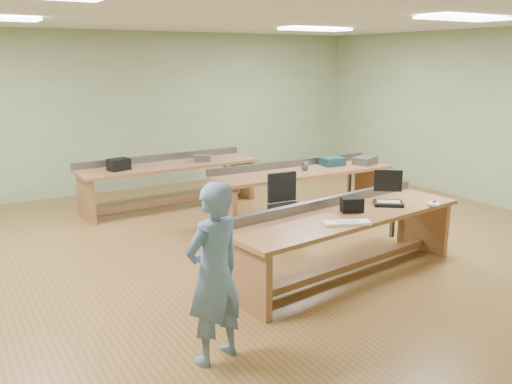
% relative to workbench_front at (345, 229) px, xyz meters
% --- Properties ---
extents(floor, '(10.00, 10.00, 0.00)m').
position_rel_workbench_front_xyz_m(floor, '(-0.75, 1.51, -0.56)').
color(floor, brown).
rests_on(floor, ground).
extents(ceiling, '(10.00, 10.00, 0.00)m').
position_rel_workbench_front_xyz_m(ceiling, '(-0.75, 1.51, 2.44)').
color(ceiling, silver).
rests_on(ceiling, wall_back).
extents(wall_back, '(10.00, 0.04, 3.00)m').
position_rel_workbench_front_xyz_m(wall_back, '(-0.75, 5.51, 0.94)').
color(wall_back, '#94AC82').
rests_on(wall_back, floor).
extents(wall_front, '(10.00, 0.04, 3.00)m').
position_rel_workbench_front_xyz_m(wall_front, '(-0.75, -2.49, 0.94)').
color(wall_front, '#94AC82').
rests_on(wall_front, floor).
extents(wall_right, '(0.04, 8.00, 3.00)m').
position_rel_workbench_front_xyz_m(wall_right, '(4.25, 1.51, 0.94)').
color(wall_right, '#94AC82').
rests_on(wall_right, floor).
extents(fluor_panels, '(6.20, 3.50, 0.03)m').
position_rel_workbench_front_xyz_m(fluor_panels, '(-0.75, 1.51, 2.41)').
color(fluor_panels, white).
rests_on(fluor_panels, ceiling).
extents(workbench_front, '(3.22, 1.23, 0.86)m').
position_rel_workbench_front_xyz_m(workbench_front, '(0.00, 0.00, 0.00)').
color(workbench_front, '#A06843').
rests_on(workbench_front, floor).
extents(workbench_mid, '(3.05, 0.85, 0.86)m').
position_rel_workbench_front_xyz_m(workbench_mid, '(1.02, 2.30, -0.00)').
color(workbench_mid, '#A06843').
rests_on(workbench_mid, floor).
extents(workbench_back, '(3.12, 0.95, 0.86)m').
position_rel_workbench_front_xyz_m(workbench_back, '(-0.61, 3.91, -0.00)').
color(workbench_back, '#A06843').
rests_on(workbench_back, floor).
extents(person, '(0.65, 0.51, 1.55)m').
position_rel_workbench_front_xyz_m(person, '(-2.15, -0.91, 0.21)').
color(person, slate).
rests_on(person, floor).
extents(laptop_base, '(0.44, 0.43, 0.04)m').
position_rel_workbench_front_xyz_m(laptop_base, '(0.69, 0.02, 0.21)').
color(laptop_base, black).
rests_on(laptop_base, workbench_front).
extents(laptop_screen, '(0.28, 0.22, 0.27)m').
position_rel_workbench_front_xyz_m(laptop_screen, '(0.78, 0.13, 0.46)').
color(laptop_screen, black).
rests_on(laptop_screen, laptop_base).
extents(keyboard, '(0.53, 0.35, 0.03)m').
position_rel_workbench_front_xyz_m(keyboard, '(-0.26, -0.34, 0.20)').
color(keyboard, white).
rests_on(keyboard, workbench_front).
extents(trackball_mouse, '(0.15, 0.18, 0.07)m').
position_rel_workbench_front_xyz_m(trackball_mouse, '(1.10, -0.32, 0.22)').
color(trackball_mouse, white).
rests_on(trackball_mouse, workbench_front).
extents(camera_bag, '(0.29, 0.25, 0.17)m').
position_rel_workbench_front_xyz_m(camera_bag, '(0.10, 0.01, 0.27)').
color(camera_bag, black).
rests_on(camera_bag, workbench_front).
extents(task_chair, '(0.55, 0.55, 0.96)m').
position_rel_workbench_front_xyz_m(task_chair, '(0.07, 1.29, -0.21)').
color(task_chair, black).
rests_on(task_chair, floor).
extents(parts_bin_teal, '(0.40, 0.31, 0.13)m').
position_rel_workbench_front_xyz_m(parts_bin_teal, '(1.70, 2.38, 0.25)').
color(parts_bin_teal, '#12353D').
rests_on(parts_bin_teal, workbench_mid).
extents(parts_bin_grey, '(0.51, 0.42, 0.12)m').
position_rel_workbench_front_xyz_m(parts_bin_grey, '(2.26, 2.20, 0.25)').
color(parts_bin_grey, '#3A3A3D').
rests_on(parts_bin_grey, workbench_mid).
extents(mug, '(0.15, 0.15, 0.09)m').
position_rel_workbench_front_xyz_m(mug, '(1.06, 2.27, 0.23)').
color(mug, '#3A3A3D').
rests_on(mug, workbench_mid).
extents(drinks_can, '(0.09, 0.09, 0.13)m').
position_rel_workbench_front_xyz_m(drinks_can, '(1.08, 2.28, 0.25)').
color(drinks_can, '#B8B8BD').
rests_on(drinks_can, workbench_mid).
extents(storage_box_back, '(0.37, 0.30, 0.19)m').
position_rel_workbench_front_xyz_m(storage_box_back, '(-1.51, 3.80, 0.28)').
color(storage_box_back, black).
rests_on(storage_box_back, workbench_back).
extents(tray_back, '(0.35, 0.30, 0.11)m').
position_rel_workbench_front_xyz_m(tray_back, '(-0.03, 3.81, 0.24)').
color(tray_back, '#3A3A3D').
rests_on(tray_back, workbench_back).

